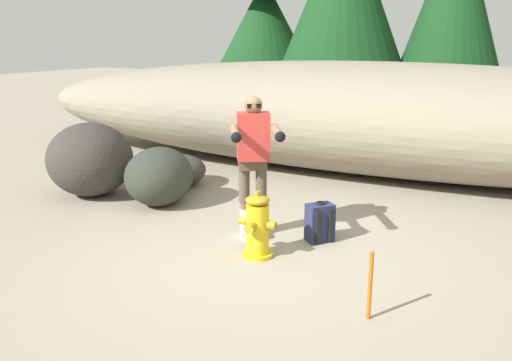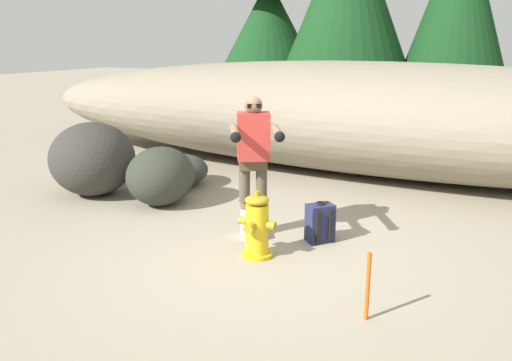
{
  "view_description": "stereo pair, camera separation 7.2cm",
  "coord_description": "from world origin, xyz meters",
  "views": [
    {
      "loc": [
        2.35,
        -4.75,
        2.27
      ],
      "look_at": [
        -0.17,
        0.27,
        0.75
      ],
      "focal_mm": 37.04,
      "sensor_mm": 36.0,
      "label": 1
    },
    {
      "loc": [
        2.42,
        -4.72,
        2.27
      ],
      "look_at": [
        -0.17,
        0.27,
        0.75
      ],
      "focal_mm": 37.04,
      "sensor_mm": 36.0,
      "label": 2
    }
  ],
  "objects": [
    {
      "name": "spare_backpack",
      "position": [
        0.44,
        0.7,
        0.22
      ],
      "size": [
        0.36,
        0.36,
        0.47
      ],
      "rotation": [
        0.0,
        0.0,
        2.42
      ],
      "color": "#23284C",
      "rests_on": "ground_plane"
    },
    {
      "name": "pine_tree_far_left",
      "position": [
        -4.09,
        8.59,
        2.98
      ],
      "size": [
        2.97,
        2.97,
        5.61
      ],
      "color": "#47331E",
      "rests_on": "ground_plane"
    },
    {
      "name": "utility_worker",
      "position": [
        -0.29,
        0.45,
        1.05
      ],
      "size": [
        0.84,
        1.03,
        1.66
      ],
      "rotation": [
        0.0,
        0.0,
        -1.02
      ],
      "color": "beige",
      "rests_on": "ground_plane"
    },
    {
      "name": "boulder_mid",
      "position": [
        -2.04,
        1.0,
        0.41
      ],
      "size": [
        1.13,
        1.23,
        0.82
      ],
      "primitive_type": "ellipsoid",
      "rotation": [
        0.0,
        0.0,
        1.78
      ],
      "color": "#2E3228",
      "rests_on": "ground_plane"
    },
    {
      "name": "dirt_embankment",
      "position": [
        0.0,
        4.23,
        0.95
      ],
      "size": [
        14.26,
        3.2,
        1.9
      ],
      "primitive_type": "ellipsoid",
      "color": "gray",
      "rests_on": "ground_plane"
    },
    {
      "name": "survey_stake",
      "position": [
        1.42,
        -0.79,
        0.3
      ],
      "size": [
        0.04,
        0.04,
        0.6
      ],
      "primitive_type": "cylinder",
      "color": "#E55914",
      "rests_on": "ground_plane"
    },
    {
      "name": "ground_plane",
      "position": [
        0.0,
        0.0,
        -0.02
      ],
      "size": [
        56.0,
        56.0,
        0.04
      ],
      "primitive_type": "cube",
      "color": "gray"
    },
    {
      "name": "boulder_small",
      "position": [
        -3.23,
        0.93,
        0.54
      ],
      "size": [
        1.75,
        1.76,
        1.09
      ],
      "primitive_type": "ellipsoid",
      "rotation": [
        0.0,
        0.0,
        5.32
      ],
      "color": "#34322D",
      "rests_on": "ground_plane"
    },
    {
      "name": "boulder_large",
      "position": [
        -2.38,
        1.9,
        0.25
      ],
      "size": [
        1.02,
        1.05,
        0.5
      ],
      "primitive_type": "ellipsoid",
      "rotation": [
        0.0,
        0.0,
        0.12
      ],
      "color": "#33342E",
      "rests_on": "ground_plane"
    },
    {
      "name": "fire_hydrant",
      "position": [
        -0.0,
        -0.03,
        0.33
      ],
      "size": [
        0.43,
        0.38,
        0.73
      ],
      "color": "gold",
      "rests_on": "ground_plane"
    }
  ]
}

